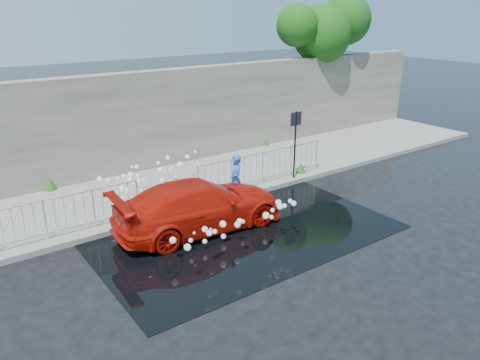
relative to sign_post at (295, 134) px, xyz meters
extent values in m
plane|color=black|center=(-4.20, -3.10, -1.72)|extent=(90.00, 90.00, 0.00)
cube|color=slate|center=(-4.20, 1.90, -1.65)|extent=(30.00, 4.00, 0.15)
cube|color=slate|center=(-4.20, -0.10, -1.64)|extent=(30.00, 0.25, 0.16)
cube|color=#575349|center=(-4.20, 4.10, 0.18)|extent=(30.00, 0.60, 3.50)
cube|color=black|center=(-3.70, -2.10, -1.72)|extent=(8.00, 5.00, 0.01)
cylinder|color=black|center=(0.00, 0.00, -0.47)|extent=(0.06, 0.06, 2.50)
cube|color=black|center=(0.00, 0.00, 0.53)|extent=(0.45, 0.04, 0.45)
cylinder|color=#332114|center=(5.80, 5.10, 0.78)|extent=(0.36, 0.36, 5.00)
sphere|color=#143F0F|center=(5.30, 4.30, 2.88)|extent=(2.63, 2.63, 2.63)
sphere|color=#143F0F|center=(6.80, 4.30, 3.48)|extent=(2.31, 2.31, 2.31)
sphere|color=#143F0F|center=(3.80, 4.30, 3.28)|extent=(1.81, 1.81, 1.81)
cylinder|color=silver|center=(-5.70, 0.25, -1.02)|extent=(0.05, 0.05, 1.10)
cylinder|color=silver|center=(-8.20, 0.25, -0.50)|extent=(5.00, 0.04, 0.04)
cylinder|color=silver|center=(-8.20, 0.25, -1.45)|extent=(5.00, 0.04, 0.04)
cylinder|color=silver|center=(-3.70, 0.25, -1.02)|extent=(0.05, 0.05, 1.10)
cylinder|color=silver|center=(1.30, 0.25, -1.02)|extent=(0.05, 0.05, 1.10)
cylinder|color=silver|center=(-1.20, 0.25, -0.50)|extent=(5.00, 0.04, 0.04)
cylinder|color=silver|center=(-1.20, 0.25, -1.45)|extent=(5.00, 0.04, 0.04)
cone|color=#114215|center=(-6.20, 0.30, -1.41)|extent=(0.36, 0.36, 0.32)
cone|color=#114215|center=(-3.00, 0.30, -1.39)|extent=(0.44, 0.44, 0.38)
cone|color=#114215|center=(0.60, 0.30, -1.40)|extent=(0.38, 0.38, 0.35)
cone|color=#114215|center=(-7.20, 3.80, -1.37)|extent=(0.42, 0.42, 0.41)
cone|color=#114215|center=(1.80, 3.80, -1.42)|extent=(0.34, 0.34, 0.31)
sphere|color=white|center=(-6.12, 1.33, -0.72)|extent=(0.11, 0.11, 0.11)
sphere|color=white|center=(-3.96, 0.24, -1.32)|extent=(0.08, 0.08, 0.08)
sphere|color=white|center=(-4.11, 0.49, -1.14)|extent=(0.10, 0.10, 0.10)
sphere|color=white|center=(-5.55, -0.17, -1.45)|extent=(0.12, 0.12, 0.12)
sphere|color=white|center=(-3.42, -0.18, -1.50)|extent=(0.17, 0.17, 0.17)
sphere|color=white|center=(-5.51, 0.64, -1.15)|extent=(0.15, 0.15, 0.15)
sphere|color=white|center=(-4.28, 1.26, -0.81)|extent=(0.08, 0.08, 0.08)
sphere|color=white|center=(-4.09, 0.95, -0.94)|extent=(0.07, 0.07, 0.07)
sphere|color=white|center=(-6.11, 0.28, -1.16)|extent=(0.07, 0.07, 0.07)
sphere|color=white|center=(-4.71, 0.38, -1.13)|extent=(0.13, 0.13, 0.13)
sphere|color=white|center=(-5.51, 1.18, -0.81)|extent=(0.17, 0.17, 0.17)
sphere|color=white|center=(-4.46, 0.10, -1.32)|extent=(0.14, 0.14, 0.14)
sphere|color=white|center=(-5.27, 1.11, -0.87)|extent=(0.15, 0.15, 0.15)
sphere|color=white|center=(-6.28, 1.57, -0.74)|extent=(0.16, 0.16, 0.16)
sphere|color=white|center=(-5.35, 1.46, -0.75)|extent=(0.17, 0.17, 0.17)
sphere|color=white|center=(-5.41, 1.17, -0.95)|extent=(0.07, 0.07, 0.07)
sphere|color=white|center=(-2.80, -0.13, -1.58)|extent=(0.07, 0.07, 0.07)
sphere|color=white|center=(-5.79, 1.42, -0.78)|extent=(0.08, 0.08, 0.08)
sphere|color=white|center=(-5.58, 1.44, -0.75)|extent=(0.14, 0.14, 0.14)
sphere|color=white|center=(-3.96, 1.52, -0.85)|extent=(0.09, 0.09, 0.09)
sphere|color=white|center=(-4.17, 1.99, -0.75)|extent=(0.12, 0.12, 0.12)
sphere|color=white|center=(-5.14, 1.85, -0.66)|extent=(0.09, 0.09, 0.09)
sphere|color=white|center=(-5.29, 0.41, -1.22)|extent=(0.07, 0.07, 0.07)
sphere|color=white|center=(-5.08, 1.16, -0.89)|extent=(0.09, 0.09, 0.09)
sphere|color=white|center=(-4.98, 0.46, -1.05)|extent=(0.15, 0.15, 0.15)
sphere|color=white|center=(-6.11, 0.23, -1.21)|extent=(0.09, 0.09, 0.09)
sphere|color=white|center=(-5.73, 0.88, -0.99)|extent=(0.14, 0.14, 0.14)
sphere|color=white|center=(-4.61, 0.87, -0.92)|extent=(0.13, 0.13, 0.13)
sphere|color=white|center=(-4.36, 1.41, -0.76)|extent=(0.10, 0.10, 0.10)
sphere|color=white|center=(-5.37, 0.72, -1.03)|extent=(0.09, 0.09, 0.09)
sphere|color=white|center=(-5.71, 0.30, -1.26)|extent=(0.09, 0.09, 0.09)
sphere|color=white|center=(-2.98, 1.47, -0.83)|extent=(0.07, 0.07, 0.07)
sphere|color=white|center=(-3.79, 2.02, -0.65)|extent=(0.15, 0.15, 0.15)
sphere|color=white|center=(-5.63, 0.37, -1.04)|extent=(0.14, 0.14, 0.14)
sphere|color=white|center=(-5.99, 0.66, -1.11)|extent=(0.08, 0.08, 0.08)
sphere|color=white|center=(-2.77, 1.96, -0.62)|extent=(0.09, 0.09, 0.09)
sphere|color=white|center=(-6.25, 0.03, -1.34)|extent=(0.10, 0.10, 0.10)
sphere|color=white|center=(-4.31, 1.59, -0.85)|extent=(0.15, 0.15, 0.15)
sphere|color=white|center=(-5.20, 1.32, -0.78)|extent=(0.08, 0.08, 0.08)
sphere|color=white|center=(-3.06, 2.03, -0.75)|extent=(0.15, 0.15, 0.15)
sphere|color=white|center=(-4.94, 1.93, -0.71)|extent=(0.13, 0.13, 0.13)
sphere|color=white|center=(-3.58, 1.58, -0.79)|extent=(0.17, 0.17, 0.17)
sphere|color=white|center=(-3.92, 1.48, -0.79)|extent=(0.07, 0.07, 0.07)
sphere|color=white|center=(-3.77, -0.36, -1.49)|extent=(0.06, 0.06, 0.06)
sphere|color=white|center=(-6.07, 0.32, -1.36)|extent=(0.18, 0.18, 0.18)
sphere|color=white|center=(-5.78, 0.26, -1.05)|extent=(0.18, 0.18, 0.18)
sphere|color=white|center=(-5.90, 0.89, -0.91)|extent=(0.18, 0.18, 0.18)
sphere|color=white|center=(-5.95, 0.29, -1.20)|extent=(0.14, 0.14, 0.14)
sphere|color=white|center=(-4.89, 0.37, -1.30)|extent=(0.08, 0.08, 0.08)
sphere|color=white|center=(-4.57, -2.42, -1.12)|extent=(0.18, 0.18, 0.18)
sphere|color=white|center=(-4.60, -3.19, -0.73)|extent=(0.14, 0.14, 0.14)
sphere|color=white|center=(-5.40, -2.21, -1.42)|extent=(0.12, 0.12, 0.12)
sphere|color=white|center=(-3.22, -2.96, -0.68)|extent=(0.16, 0.16, 0.16)
sphere|color=white|center=(-5.29, -2.20, -1.25)|extent=(0.07, 0.07, 0.07)
sphere|color=white|center=(-3.08, -3.04, -0.78)|extent=(0.12, 0.12, 0.12)
sphere|color=white|center=(-5.44, -3.23, -0.69)|extent=(0.07, 0.07, 0.07)
sphere|color=white|center=(-5.09, -2.37, -1.48)|extent=(0.12, 0.12, 0.12)
sphere|color=white|center=(-3.14, -2.36, -1.33)|extent=(0.14, 0.14, 0.14)
sphere|color=white|center=(-3.16, -2.67, -1.01)|extent=(0.11, 0.11, 0.11)
sphere|color=white|center=(-5.38, -3.06, -0.88)|extent=(0.15, 0.15, 0.15)
sphere|color=white|center=(-2.90, -3.06, -0.68)|extent=(0.12, 0.12, 0.12)
sphere|color=white|center=(-2.99, -3.30, -0.64)|extent=(0.14, 0.14, 0.14)
sphere|color=white|center=(-5.58, -3.21, -0.65)|extent=(0.14, 0.14, 0.14)
sphere|color=white|center=(-4.48, -2.31, -1.54)|extent=(0.14, 0.14, 0.14)
sphere|color=white|center=(-6.20, -3.51, -0.78)|extent=(0.16, 0.16, 0.16)
sphere|color=white|center=(-4.22, -2.56, -1.18)|extent=(0.16, 0.16, 0.16)
sphere|color=white|center=(-5.08, -2.65, -1.15)|extent=(0.07, 0.07, 0.07)
sphere|color=white|center=(-3.76, -2.15, -1.38)|extent=(0.12, 0.12, 0.12)
sphere|color=white|center=(-3.93, -3.35, -0.71)|extent=(0.17, 0.17, 0.17)
sphere|color=white|center=(-5.22, -3.05, -0.89)|extent=(0.12, 0.12, 0.12)
sphere|color=white|center=(-6.01, -2.45, -1.13)|extent=(0.17, 0.17, 0.17)
sphere|color=white|center=(-3.32, -3.15, -0.70)|extent=(0.15, 0.15, 0.15)
sphere|color=white|center=(-3.65, -3.22, -0.88)|extent=(0.11, 0.11, 0.11)
imported|color=#B11107|center=(-4.54, -1.22, -1.04)|extent=(4.83, 2.18, 1.37)
imported|color=blue|center=(-2.70, -0.33, -0.94)|extent=(0.54, 0.66, 1.56)
camera|label=1|loc=(-10.45, -11.35, 4.04)|focal=35.00mm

